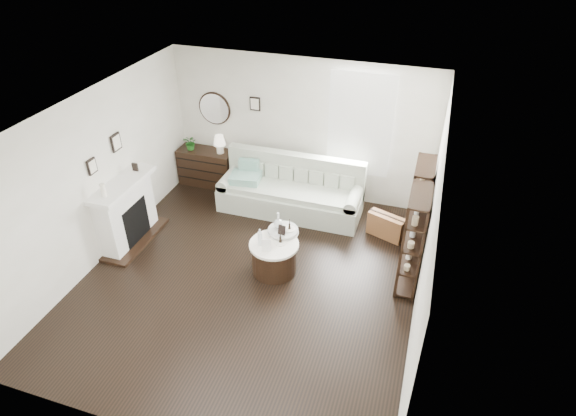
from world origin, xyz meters
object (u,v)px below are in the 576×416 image
(sofa, at_px, (291,193))
(drum_table, at_px, (274,257))
(pedestal_table, at_px, (283,232))
(dresser, at_px, (207,167))

(sofa, height_order, drum_table, sofa)
(drum_table, distance_m, pedestal_table, 0.42)
(sofa, distance_m, pedestal_table, 1.52)
(sofa, xyz_separation_m, drum_table, (0.28, -1.79, -0.07))
(drum_table, xyz_separation_m, pedestal_table, (0.04, 0.32, 0.27))
(sofa, relative_size, dresser, 2.35)
(sofa, bearing_deg, drum_table, -81.06)
(sofa, xyz_separation_m, pedestal_table, (0.32, -1.47, 0.21))
(sofa, height_order, pedestal_table, sofa)
(drum_table, relative_size, pedestal_table, 1.29)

